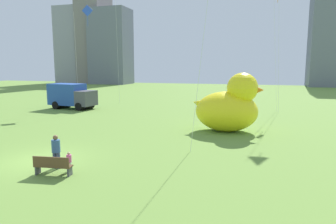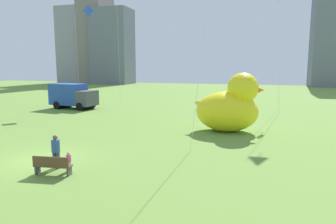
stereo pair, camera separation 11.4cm
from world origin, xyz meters
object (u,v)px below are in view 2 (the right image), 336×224
object	(u,v)px
park_bench	(52,165)
person_adult	(56,150)
person_child	(69,161)
giant_inflatable_duck	(230,107)
kite_blue	(88,15)
box_truck	(73,96)

from	to	relation	value
park_bench	person_adult	world-z (taller)	person_adult
person_child	giant_inflatable_duck	size ratio (longest dim) A/B	0.18
person_child	park_bench	bearing A→B (deg)	-123.58
person_child	kite_blue	bearing A→B (deg)	118.43
giant_inflatable_duck	kite_blue	xyz separation A→B (m)	(-17.05, 8.79, 8.70)
giant_inflatable_duck	box_truck	bearing A→B (deg)	158.37
person_child	box_truck	xyz separation A→B (m)	(-12.29, 18.51, 0.91)
person_child	kite_blue	world-z (taller)	kite_blue
park_bench	giant_inflatable_duck	size ratio (longest dim) A/B	0.33
person_child	box_truck	size ratio (longest dim) A/B	0.17
giant_inflatable_duck	person_adult	bearing A→B (deg)	-123.09
person_adult	kite_blue	world-z (taller)	kite_blue
park_bench	person_adult	xyz separation A→B (m)	(-0.44, 0.89, 0.43)
box_truck	park_bench	bearing A→B (deg)	-58.24
person_adult	person_child	distance (m)	0.98
giant_inflatable_duck	kite_blue	size ratio (longest dim) A/B	0.45
box_truck	kite_blue	distance (m)	9.38
kite_blue	park_bench	bearing A→B (deg)	-63.26
park_bench	person_child	size ratio (longest dim) A/B	1.86
kite_blue	giant_inflatable_duck	bearing A→B (deg)	-27.28
park_bench	kite_blue	size ratio (longest dim) A/B	0.15
person_child	box_truck	bearing A→B (deg)	123.57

